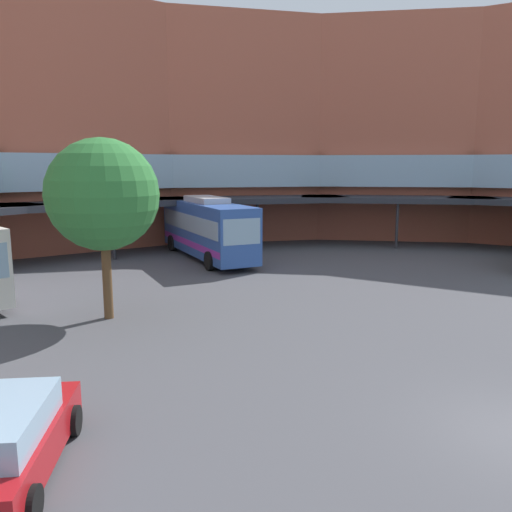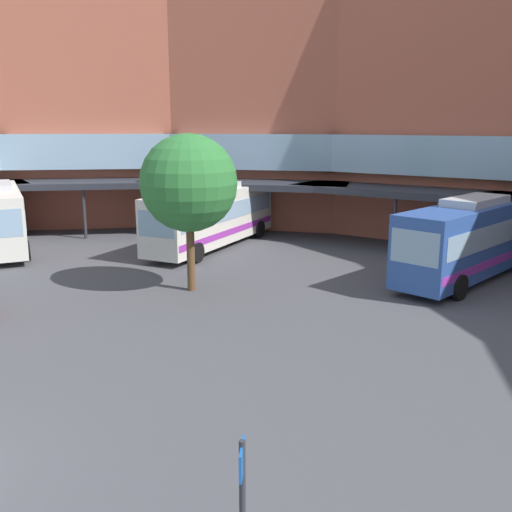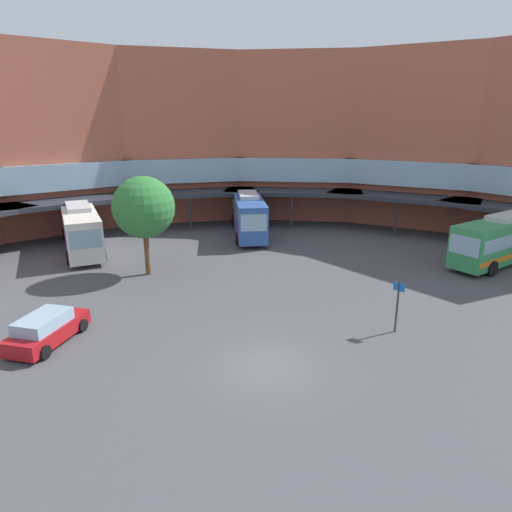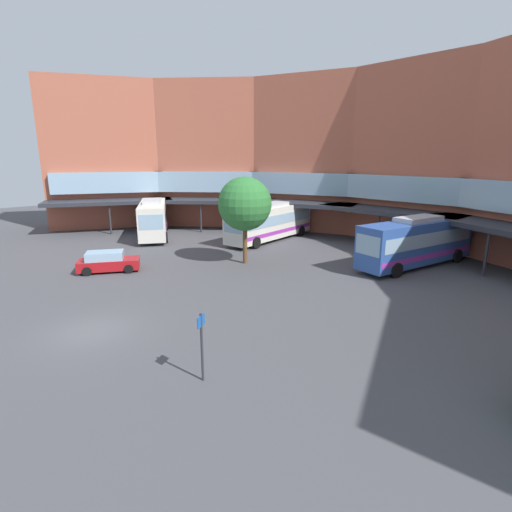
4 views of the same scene
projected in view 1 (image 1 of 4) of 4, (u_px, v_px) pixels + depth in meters
The scene contains 4 objects.
station_building at pixel (121, 126), 29.56m from camera, with size 71.08×31.30×17.04m.
bus_0 at pixel (207, 227), 32.86m from camera, with size 4.26×11.36×3.94m.
parked_car at pixel (4, 442), 9.79m from camera, with size 3.70×4.72×1.53m.
plaza_tree at pixel (103, 195), 19.40m from camera, with size 4.23×4.23×6.93m.
Camera 1 is at (-10.99, -5.22, 5.90)m, focal length 36.29 mm.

